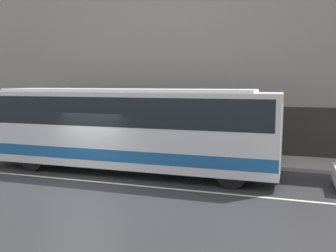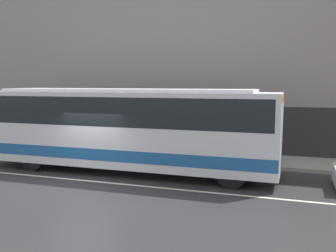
% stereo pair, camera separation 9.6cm
% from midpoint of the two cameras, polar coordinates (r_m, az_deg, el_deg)
% --- Properties ---
extents(ground_plane, '(60.00, 60.00, 0.00)m').
position_cam_midpoint_polar(ground_plane, '(14.58, -12.77, -8.14)').
color(ground_plane, '#2D2D30').
extents(sidewalk, '(60.00, 2.75, 0.16)m').
position_cam_midpoint_polar(sidewalk, '(19.24, -4.48, -4.17)').
color(sidewalk, '#A09E99').
rests_on(sidewalk, ground_plane).
extents(building_facade, '(60.00, 0.35, 10.08)m').
position_cam_midpoint_polar(building_facade, '(20.34, -2.92, 9.95)').
color(building_facade, gray).
rests_on(building_facade, ground_plane).
extents(lane_stripe, '(54.00, 0.14, 0.01)m').
position_cam_midpoint_polar(lane_stripe, '(14.58, -12.77, -8.12)').
color(lane_stripe, beige).
rests_on(lane_stripe, ground_plane).
extents(transit_bus, '(12.32, 2.48, 3.43)m').
position_cam_midpoint_polar(transit_bus, '(15.40, -6.75, 0.08)').
color(transit_bus, silver).
rests_on(transit_bus, ground_plane).
extents(pedestrian_waiting, '(0.36, 0.36, 1.68)m').
position_cam_midpoint_polar(pedestrian_waiting, '(19.82, -11.73, -1.45)').
color(pedestrian_waiting, '#1E5933').
rests_on(pedestrian_waiting, sidewalk).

